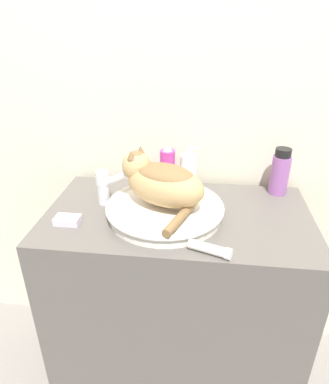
{
  "coord_description": "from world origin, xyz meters",
  "views": [
    {
      "loc": [
        0.08,
        -0.77,
        1.45
      ],
      "look_at": [
        -0.04,
        0.22,
        0.93
      ],
      "focal_mm": 32.0,
      "sensor_mm": 36.0,
      "label": 1
    }
  ],
  "objects_px": {
    "cat": "(161,181)",
    "faucet": "(106,185)",
    "spray_bottle_trigger": "(167,168)",
    "soap_bar": "(68,220)",
    "mouthwash_bottle": "(280,172)",
    "cream_tube": "(210,249)",
    "soap_pump_bottle": "(189,171)"
  },
  "relations": [
    {
      "from": "faucet",
      "to": "soap_pump_bottle",
      "type": "height_order",
      "value": "soap_pump_bottle"
    },
    {
      "from": "faucet",
      "to": "spray_bottle_trigger",
      "type": "relative_size",
      "value": 0.86
    },
    {
      "from": "faucet",
      "to": "cream_tube",
      "type": "xyz_separation_m",
      "value": [
        0.38,
        -0.25,
        -0.06
      ]
    },
    {
      "from": "spray_bottle_trigger",
      "to": "faucet",
      "type": "bearing_deg",
      "value": -140.56
    },
    {
      "from": "cat",
      "to": "spray_bottle_trigger",
      "type": "height_order",
      "value": "cat"
    },
    {
      "from": "cat",
      "to": "faucet",
      "type": "xyz_separation_m",
      "value": [
        -0.21,
        0.06,
        -0.05
      ]
    },
    {
      "from": "cat",
      "to": "mouthwash_bottle",
      "type": "bearing_deg",
      "value": -128.82
    },
    {
      "from": "cat",
      "to": "faucet",
      "type": "distance_m",
      "value": 0.22
    },
    {
      "from": "faucet",
      "to": "mouthwash_bottle",
      "type": "distance_m",
      "value": 0.66
    },
    {
      "from": "soap_pump_bottle",
      "to": "soap_bar",
      "type": "bearing_deg",
      "value": -140.73
    },
    {
      "from": "faucet",
      "to": "cream_tube",
      "type": "bearing_deg",
      "value": -18.81
    },
    {
      "from": "spray_bottle_trigger",
      "to": "soap_bar",
      "type": "distance_m",
      "value": 0.44
    },
    {
      "from": "cat",
      "to": "cream_tube",
      "type": "xyz_separation_m",
      "value": [
        0.17,
        -0.2,
        -0.12
      ]
    },
    {
      "from": "faucet",
      "to": "mouthwash_bottle",
      "type": "xyz_separation_m",
      "value": [
        0.64,
        0.17,
        0.01
      ]
    },
    {
      "from": "soap_bar",
      "to": "cream_tube",
      "type": "bearing_deg",
      "value": -12.91
    },
    {
      "from": "cat",
      "to": "soap_bar",
      "type": "xyz_separation_m",
      "value": [
        -0.3,
        -0.09,
        -0.12
      ]
    },
    {
      "from": "cat",
      "to": "mouthwash_bottle",
      "type": "distance_m",
      "value": 0.48
    },
    {
      "from": "mouthwash_bottle",
      "to": "spray_bottle_trigger",
      "type": "relative_size",
      "value": 1.03
    },
    {
      "from": "mouthwash_bottle",
      "to": "soap_pump_bottle",
      "type": "height_order",
      "value": "mouthwash_bottle"
    },
    {
      "from": "mouthwash_bottle",
      "to": "spray_bottle_trigger",
      "type": "distance_m",
      "value": 0.43
    },
    {
      "from": "cat",
      "to": "cream_tube",
      "type": "relative_size",
      "value": 2.52
    },
    {
      "from": "mouthwash_bottle",
      "to": "soap_bar",
      "type": "bearing_deg",
      "value": -156.8
    },
    {
      "from": "faucet",
      "to": "soap_pump_bottle",
      "type": "bearing_deg",
      "value": 45.37
    },
    {
      "from": "cat",
      "to": "soap_bar",
      "type": "height_order",
      "value": "cat"
    },
    {
      "from": "cat",
      "to": "spray_bottle_trigger",
      "type": "relative_size",
      "value": 1.89
    },
    {
      "from": "mouthwash_bottle",
      "to": "faucet",
      "type": "bearing_deg",
      "value": -165.24
    },
    {
      "from": "cat",
      "to": "soap_bar",
      "type": "relative_size",
      "value": 4.02
    },
    {
      "from": "cat",
      "to": "cream_tube",
      "type": "distance_m",
      "value": 0.28
    },
    {
      "from": "soap_pump_bottle",
      "to": "spray_bottle_trigger",
      "type": "height_order",
      "value": "spray_bottle_trigger"
    },
    {
      "from": "soap_bar",
      "to": "mouthwash_bottle",
      "type": "bearing_deg",
      "value": 23.2
    },
    {
      "from": "cream_tube",
      "to": "soap_bar",
      "type": "bearing_deg",
      "value": 167.09
    },
    {
      "from": "faucet",
      "to": "soap_bar",
      "type": "xyz_separation_m",
      "value": [
        -0.1,
        -0.15,
        -0.06
      ]
    }
  ]
}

